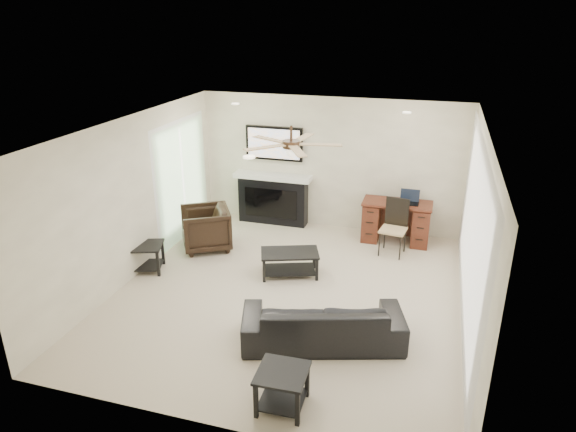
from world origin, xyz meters
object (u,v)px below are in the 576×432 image
Objects in this scene: armchair at (206,228)px; desk at (396,222)px; fireplace_unit at (273,177)px; coffee_table at (290,263)px; sofa at (323,322)px.

armchair is 0.68× the size of desk.
coffee_table is at bearing -65.10° from fireplace_unit.
sofa is 1.65× the size of desk.
armchair is 0.92× the size of coffee_table.
armchair is 1.75m from fireplace_unit.
desk reaches higher than coffee_table.
fireplace_unit is 1.57× the size of desk.
sofa is at bearing -80.37° from coffee_table.
coffee_table is 2.35m from fireplace_unit.
coffee_table is 0.74× the size of desk.
fireplace_unit is at bearing 174.45° from desk.
coffee_table is at bearing -129.75° from desk.
sofa is at bearing -99.76° from desk.
fireplace_unit is 2.50m from desk.
coffee_table is 2.32m from desk.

